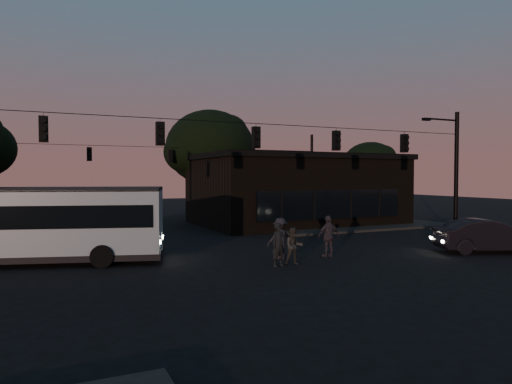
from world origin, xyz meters
name	(u,v)px	position (x,y,z in m)	size (l,w,h in m)	color
ground	(299,272)	(0.00, 0.00, 0.00)	(120.00, 120.00, 0.00)	black
sidewalk_far_right	(341,223)	(12.00, 14.00, 0.07)	(14.00, 10.00, 0.15)	black
building	(295,189)	(9.00, 15.97, 2.71)	(15.40, 10.41, 5.40)	black
tree_behind	(210,148)	(4.00, 22.00, 6.19)	(7.60, 7.60, 9.43)	black
tree_right	(370,166)	(18.00, 18.00, 4.63)	(5.20, 5.20, 6.86)	black
signal_rig_near	(256,161)	(0.00, 4.00, 4.45)	(26.24, 0.30, 7.50)	black
signal_rig_far	(170,170)	(0.00, 20.00, 4.20)	(26.24, 0.30, 7.50)	black
bus	(23,221)	(-9.84, 6.30, 1.83)	(11.86, 5.88, 3.26)	#8195A4
car	(488,236)	(10.65, 0.00, 0.82)	(1.73, 4.96, 1.63)	black
pedestrian_a	(279,245)	(-0.24, 1.25, 0.91)	(0.66, 0.44, 1.82)	black
pedestrian_b	(294,246)	(0.52, 1.33, 0.79)	(0.77, 0.60, 1.58)	#2C2B28
pedestrian_c	(329,236)	(2.91, 2.27, 0.96)	(1.13, 0.47, 1.92)	#332C36
pedestrian_d	(280,238)	(0.64, 2.77, 0.93)	(1.20, 0.69, 1.85)	black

